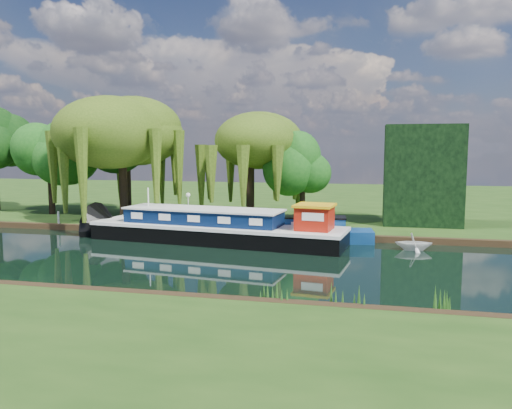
# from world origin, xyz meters

# --- Properties ---
(ground) EXTENTS (120.00, 120.00, 0.00)m
(ground) POSITION_xyz_m (0.00, 0.00, 0.00)
(ground) COLOR black
(far_bank) EXTENTS (120.00, 52.00, 0.45)m
(far_bank) POSITION_xyz_m (0.00, 34.00, 0.23)
(far_bank) COLOR #1C3C10
(far_bank) RESTS_ON ground
(dutch_barge) EXTENTS (18.68, 6.37, 3.87)m
(dutch_barge) POSITION_xyz_m (4.49, 5.69, 0.96)
(dutch_barge) COLOR black
(dutch_barge) RESTS_ON ground
(narrowboat) EXTENTS (13.27, 3.56, 1.91)m
(narrowboat) POSITION_xyz_m (8.65, 7.30, 0.68)
(narrowboat) COLOR navy
(narrowboat) RESTS_ON ground
(white_cruiser) EXTENTS (2.46, 2.16, 1.23)m
(white_cruiser) POSITION_xyz_m (17.72, 5.74, 0.00)
(white_cruiser) COLOR silver
(white_cruiser) RESTS_ON ground
(willow_left) EXTENTS (8.34, 8.34, 10.00)m
(willow_left) POSITION_xyz_m (-5.53, 11.11, 7.71)
(willow_left) COLOR black
(willow_left) RESTS_ON far_bank
(willow_right) EXTENTS (6.90, 6.90, 8.41)m
(willow_right) POSITION_xyz_m (4.85, 14.05, 6.58)
(willow_right) COLOR black
(willow_right) RESTS_ON far_bank
(tree_far_left) EXTENTS (5.26, 5.26, 8.47)m
(tree_far_left) POSITION_xyz_m (-14.21, 13.62, 6.25)
(tree_far_left) COLOR black
(tree_far_left) RESTS_ON far_bank
(tree_far_mid) EXTENTS (5.77, 5.77, 9.44)m
(tree_far_mid) POSITION_xyz_m (-7.79, 16.29, 6.95)
(tree_far_mid) COLOR black
(tree_far_mid) RESTS_ON far_bank
(tree_far_right) EXTENTS (3.97, 3.97, 6.50)m
(tree_far_right) POSITION_xyz_m (9.39, 14.00, 4.93)
(tree_far_right) COLOR black
(tree_far_right) RESTS_ON far_bank
(conifer_hedge) EXTENTS (6.00, 3.00, 8.00)m
(conifer_hedge) POSITION_xyz_m (19.00, 14.00, 4.45)
(conifer_hedge) COLOR black
(conifer_hedge) RESTS_ON far_bank
(lamppost) EXTENTS (0.36, 0.36, 2.56)m
(lamppost) POSITION_xyz_m (0.50, 10.50, 2.42)
(lamppost) COLOR silver
(lamppost) RESTS_ON far_bank
(mooring_posts) EXTENTS (19.16, 0.16, 1.00)m
(mooring_posts) POSITION_xyz_m (-0.50, 8.40, 0.95)
(mooring_posts) COLOR silver
(mooring_posts) RESTS_ON far_bank
(reeds_near) EXTENTS (33.70, 1.50, 1.10)m
(reeds_near) POSITION_xyz_m (6.87, -7.57, 0.55)
(reeds_near) COLOR #1A5216
(reeds_near) RESTS_ON ground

